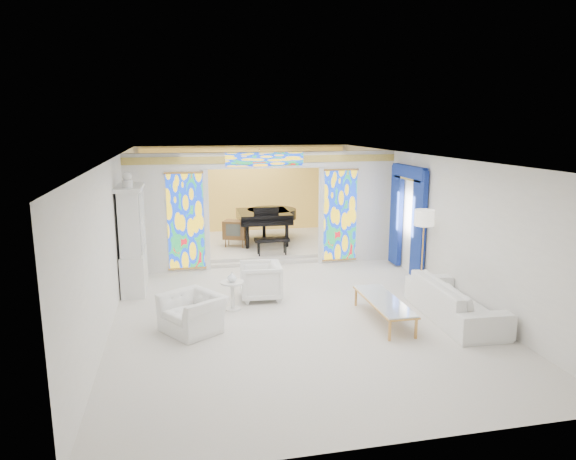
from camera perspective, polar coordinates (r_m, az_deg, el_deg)
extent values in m
plane|color=silver|center=(11.83, -0.95, -6.53)|extent=(12.00, 12.00, 0.00)
cube|color=white|center=(11.26, -1.00, 8.13)|extent=(7.00, 12.00, 0.02)
cube|color=silver|center=(17.30, -4.82, 4.37)|extent=(7.00, 0.02, 3.00)
cube|color=silver|center=(5.90, 10.54, -10.45)|extent=(7.00, 0.02, 3.00)
cube|color=silver|center=(11.32, -18.63, -0.13)|extent=(0.02, 12.00, 3.00)
cube|color=silver|center=(12.59, 14.86, 1.24)|extent=(0.02, 12.00, 3.00)
cube|color=silver|center=(13.21, -13.38, 1.80)|extent=(2.00, 0.18, 3.00)
cube|color=silver|center=(14.01, 7.52, 2.57)|extent=(2.00, 0.18, 3.00)
cube|color=silver|center=(13.23, -2.68, 7.79)|extent=(3.00, 0.18, 0.40)
cube|color=silver|center=(13.16, -9.00, 1.05)|extent=(0.12, 0.06, 2.60)
cube|color=silver|center=(13.65, 3.68, 1.55)|extent=(0.12, 0.06, 2.60)
cube|color=silver|center=(13.15, -2.60, 7.11)|extent=(3.24, 0.06, 0.12)
cube|color=#E4C155|center=(13.13, -2.61, 7.85)|extent=(7.00, 0.05, 0.18)
cube|color=gold|center=(13.14, -11.30, 0.95)|extent=(0.90, 0.04, 2.40)
cube|color=gold|center=(13.79, 5.81, 1.62)|extent=(0.90, 0.04, 2.40)
cube|color=gold|center=(13.12, -2.60, 7.85)|extent=(2.00, 0.04, 0.34)
cube|color=silver|center=(15.70, -3.84, -1.61)|extent=(6.80, 3.80, 0.18)
cube|color=#FCCA57|center=(17.18, -4.77, 4.32)|extent=(6.70, 0.10, 2.90)
cylinder|color=#C78F45|center=(15.25, -3.17, 7.37)|extent=(0.48, 0.48, 0.30)
cube|color=navy|center=(12.61, 14.32, 0.60)|extent=(0.12, 0.55, 2.60)
cube|color=navy|center=(13.77, 11.94, 1.62)|extent=(0.12, 0.55, 2.60)
cube|color=navy|center=(13.03, 13.32, 6.33)|extent=(0.14, 1.70, 0.30)
cube|color=gold|center=(13.04, 13.29, 5.58)|extent=(0.12, 1.50, 0.06)
cube|color=silver|center=(12.12, -16.68, -4.36)|extent=(0.50, 1.40, 0.90)
cube|color=silver|center=(11.86, -17.00, 0.98)|extent=(0.44, 1.30, 1.40)
cube|color=white|center=(11.84, -15.90, 1.03)|extent=(0.01, 1.20, 1.30)
cube|color=silver|center=(11.75, -17.22, 4.53)|extent=(0.56, 1.46, 0.08)
cylinder|color=white|center=(11.39, -17.40, 4.92)|extent=(0.22, 0.22, 0.16)
sphere|color=white|center=(11.38, -17.45, 5.71)|extent=(0.20, 0.20, 0.20)
imported|color=silver|center=(9.58, -10.55, -9.06)|extent=(1.33, 1.37, 0.68)
imported|color=white|center=(11.08, -3.09, -5.68)|extent=(0.92, 0.90, 0.79)
imported|color=white|center=(10.48, 18.04, -7.44)|extent=(1.10, 2.58, 0.74)
cylinder|color=silver|center=(10.44, -6.22, -5.81)|extent=(0.57, 0.57, 0.03)
cylinder|color=silver|center=(10.53, -6.19, -7.30)|extent=(0.10, 0.10, 0.55)
cylinder|color=silver|center=(10.62, -6.15, -8.69)|extent=(0.38, 0.38, 0.03)
imported|color=white|center=(10.40, -6.24, -5.18)|extent=(0.24, 0.24, 0.20)
cube|color=white|center=(10.01, 10.60, -7.71)|extent=(0.58, 1.90, 0.04)
cube|color=#C78F45|center=(10.02, 10.60, -7.82)|extent=(0.61, 1.93, 0.03)
cube|color=#C78F45|center=(9.22, 11.23, -10.89)|extent=(0.04, 0.04, 0.39)
cube|color=#C78F45|center=(9.41, 14.03, -10.55)|extent=(0.04, 0.04, 0.39)
cube|color=#C78F45|center=(10.79, 7.55, -7.37)|extent=(0.04, 0.04, 0.39)
cube|color=#C78F45|center=(10.95, 10.00, -7.16)|extent=(0.04, 0.04, 0.39)
cylinder|color=#C78F45|center=(12.29, 14.51, -6.13)|extent=(0.32, 0.32, 0.03)
cylinder|color=#C78F45|center=(12.07, 14.71, -2.45)|extent=(0.03, 0.03, 1.66)
cylinder|color=white|center=(11.90, 14.91, 1.33)|extent=(0.45, 0.45, 0.35)
cube|color=black|center=(15.46, -2.74, 1.54)|extent=(1.55, 1.65, 0.29)
cylinder|color=black|center=(15.86, -1.81, 1.81)|extent=(1.54, 1.54, 0.29)
cube|color=black|center=(14.55, -2.21, 0.74)|extent=(1.42, 0.34, 0.10)
cube|color=silver|center=(14.47, -2.16, 0.76)|extent=(1.31, 0.13, 0.03)
cube|color=black|center=(14.86, -2.43, 2.03)|extent=(0.73, 0.05, 0.26)
cube|color=black|center=(14.01, -1.81, -1.09)|extent=(0.95, 0.38, 0.08)
cylinder|color=black|center=(14.77, -4.53, -0.83)|extent=(0.11, 0.11, 0.65)
cylinder|color=black|center=(14.94, -0.14, -0.65)|extent=(0.11, 0.11, 0.65)
cylinder|color=black|center=(16.17, -2.68, 0.30)|extent=(0.11, 0.11, 0.65)
cube|color=brown|center=(15.01, -5.87, 0.04)|extent=(0.78, 0.67, 0.53)
cube|color=#3D423F|center=(14.79, -6.12, -0.01)|extent=(0.40, 0.18, 0.34)
cone|color=brown|center=(15.01, -6.95, -1.48)|extent=(0.05, 0.05, 0.23)
cone|color=brown|center=(14.87, -5.06, -1.57)|extent=(0.05, 0.05, 0.23)
cone|color=brown|center=(15.31, -6.60, -1.21)|extent=(0.05, 0.05, 0.23)
cone|color=brown|center=(15.17, -4.74, -1.29)|extent=(0.05, 0.05, 0.23)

